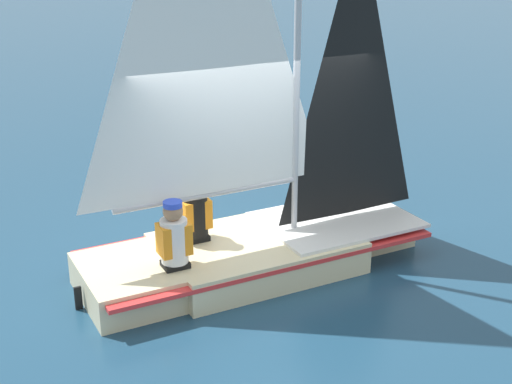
# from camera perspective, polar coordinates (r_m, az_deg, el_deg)

# --- Properties ---
(ground_plane) EXTENTS (260.00, 260.00, 0.00)m
(ground_plane) POSITION_cam_1_polar(r_m,az_deg,el_deg) (8.78, -0.00, -6.05)
(ground_plane) COLOR navy
(sailboat_main) EXTENTS (4.30, 3.55, 5.50)m
(sailboat_main) POSITION_cam_1_polar(r_m,az_deg,el_deg) (8.43, -0.16, -1.14)
(sailboat_main) COLOR beige
(sailboat_main) RESTS_ON ground_plane
(sailor_helm) EXTENTS (0.43, 0.42, 1.16)m
(sailor_helm) POSITION_cam_1_polar(r_m,az_deg,el_deg) (8.51, -4.87, -2.33)
(sailor_helm) COLOR black
(sailor_helm) RESTS_ON ground_plane
(sailor_crew) EXTENTS (0.43, 0.42, 1.16)m
(sailor_crew) POSITION_cam_1_polar(r_m,az_deg,el_deg) (7.87, -6.54, -4.38)
(sailor_crew) COLOR black
(sailor_crew) RESTS_ON ground_plane
(buoy_marker) EXTENTS (0.55, 0.55, 1.02)m
(buoy_marker) POSITION_cam_1_polar(r_m,az_deg,el_deg) (19.55, -4.74, 9.61)
(buoy_marker) COLOR orange
(buoy_marker) RESTS_ON ground_plane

